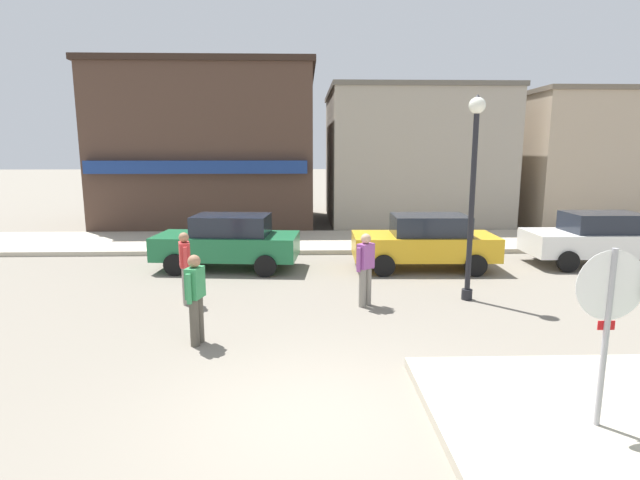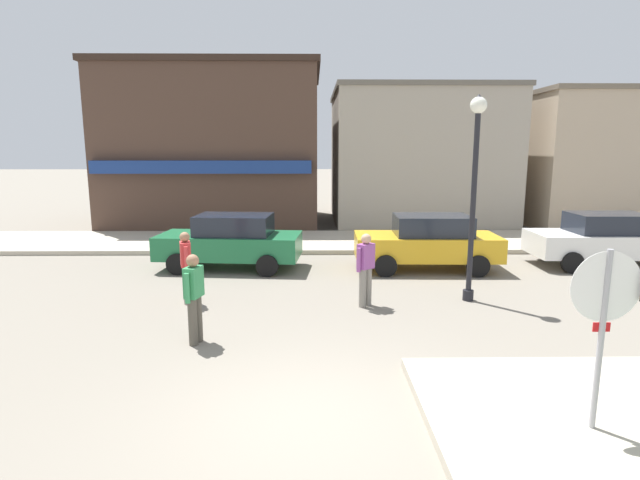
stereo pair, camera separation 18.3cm
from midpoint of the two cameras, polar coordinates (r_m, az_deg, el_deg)
ground_plane at (r=6.76m, az=0.01°, el=-19.75°), size 160.00×160.00×0.00m
kerb_far at (r=18.17m, az=-0.55°, el=-0.16°), size 80.00×4.00×0.15m
stop_sign at (r=6.62m, az=30.32°, el=-7.58°), size 0.82×0.07×2.30m
lamp_post at (r=11.47m, az=17.74°, el=7.71°), size 0.36×0.36×4.54m
parked_car_nearest at (r=14.45m, az=-9.80°, el=-0.09°), size 4.14×2.16×1.56m
parked_car_second at (r=14.47m, az=12.56°, el=-0.17°), size 4.04×1.96×1.56m
parked_car_third at (r=16.76m, az=29.88°, el=0.11°), size 4.02×1.92×1.56m
pedestrian_crossing_near at (r=9.00m, az=-13.62°, el=-6.24°), size 0.31×0.55×1.61m
pedestrian_crossing_far at (r=10.86m, az=5.72°, el=-3.15°), size 0.46×0.44×1.61m
pedestrian_kerb_side at (r=11.38m, az=-14.62°, el=-2.81°), size 0.32×0.55×1.61m
building_corner_shop at (r=23.86m, az=-11.29°, el=10.35°), size 9.32×7.71×6.93m
building_storefront_left_near at (r=24.20m, az=10.95°, el=9.27°), size 7.67×7.75×6.01m
building_storefront_left_mid at (r=26.51m, az=28.80°, el=8.12°), size 6.95×6.96×5.87m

